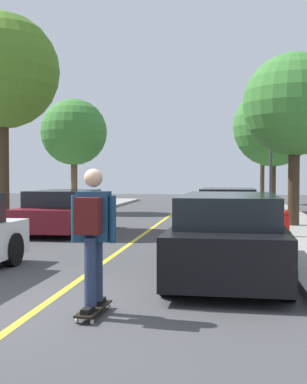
# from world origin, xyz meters

# --- Properties ---
(ground) EXTENTS (80.00, 80.00, 0.00)m
(ground) POSITION_xyz_m (0.00, 0.00, 0.00)
(ground) COLOR #424244
(center_line) EXTENTS (0.12, 39.20, 0.01)m
(center_line) POSITION_xyz_m (0.00, 4.00, 0.00)
(center_line) COLOR gold
(center_line) RESTS_ON ground
(parked_car_left_near) EXTENTS (2.03, 4.10, 1.29)m
(parked_car_left_near) POSITION_xyz_m (-2.48, 8.33, 0.65)
(parked_car_left_near) COLOR maroon
(parked_car_left_near) RESTS_ON ground
(parked_car_right_nearest) EXTENTS (1.99, 4.73, 1.42)m
(parked_car_right_nearest) POSITION_xyz_m (2.48, 2.45, 0.71)
(parked_car_right_nearest) COLOR black
(parked_car_right_nearest) RESTS_ON ground
(parked_car_right_near) EXTENTS (2.02, 4.32, 1.34)m
(parked_car_right_near) POSITION_xyz_m (2.48, 9.51, 0.65)
(parked_car_right_near) COLOR maroon
(parked_car_right_near) RESTS_ON ground
(street_tree_left_nearest) EXTENTS (3.62, 3.62, 6.69)m
(street_tree_left_nearest) POSITION_xyz_m (-4.57, 8.70, 4.99)
(street_tree_left_nearest) COLOR #3D2D1E
(street_tree_left_nearest) RESTS_ON sidewalk_left
(street_tree_left_near) EXTENTS (3.06, 3.06, 5.14)m
(street_tree_left_near) POSITION_xyz_m (-4.57, 16.25, 3.73)
(street_tree_left_near) COLOR brown
(street_tree_left_near) RESTS_ON sidewalk_left
(street_tree_right_nearest) EXTENTS (3.29, 3.29, 5.53)m
(street_tree_right_nearest) POSITION_xyz_m (4.57, 10.35, 4.00)
(street_tree_right_nearest) COLOR #3D2D1E
(street_tree_right_nearest) RESTS_ON sidewalk_right
(street_tree_right_near) EXTENTS (3.72, 3.72, 5.74)m
(street_tree_right_near) POSITION_xyz_m (4.57, 17.84, 4.00)
(street_tree_right_near) COLOR #3D2D1E
(street_tree_right_near) RESTS_ON sidewalk_right
(street_tree_right_far) EXTENTS (3.04, 3.04, 6.43)m
(street_tree_right_far) POSITION_xyz_m (4.57, 24.83, 5.02)
(street_tree_right_far) COLOR #3D2D1E
(street_tree_right_far) RESTS_ON sidewalk_right
(fire_hydrant) EXTENTS (0.20, 0.20, 0.70)m
(fire_hydrant) POSITION_xyz_m (3.98, 7.23, 0.49)
(fire_hydrant) COLOR #B2140F
(fire_hydrant) RESTS_ON sidewalk_right
(streetlamp) EXTENTS (0.36, 0.24, 6.20)m
(streetlamp) POSITION_xyz_m (4.23, 14.87, 3.65)
(streetlamp) COLOR #38383D
(streetlamp) RESTS_ON sidewalk_right
(skateboard) EXTENTS (0.28, 0.85, 0.10)m
(skateboard) POSITION_xyz_m (0.80, -0.34, 0.09)
(skateboard) COLOR black
(skateboard) RESTS_ON ground
(skateboarder) EXTENTS (0.58, 0.71, 1.73)m
(skateboarder) POSITION_xyz_m (0.80, -0.37, 1.08)
(skateboarder) COLOR black
(skateboarder) RESTS_ON skateboard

